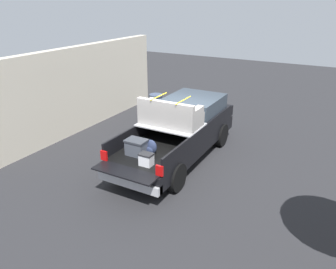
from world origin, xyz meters
TOP-DOWN VIEW (x-y plane):
  - ground_plane at (0.00, 0.00)m, footprint 40.00×40.00m
  - pickup_truck at (0.36, 0.00)m, footprint 6.05×2.06m
  - building_facade at (0.93, 4.75)m, footprint 8.98×0.36m
  - trash_can at (3.53, 2.92)m, footprint 0.60×0.60m

SIDE VIEW (x-z plane):
  - ground_plane at x=0.00m, z-range 0.00..0.00m
  - trash_can at x=3.53m, z-range 0.01..0.99m
  - pickup_truck at x=0.36m, z-range -0.16..2.07m
  - building_facade at x=0.93m, z-range 0.00..3.32m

